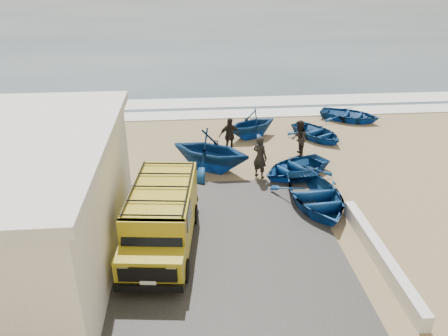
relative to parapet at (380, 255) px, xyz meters
name	(u,v)px	position (x,y,z in m)	size (l,w,h in m)	color
ground	(219,219)	(-5.00, 3.00, -0.28)	(160.00, 160.00, 0.00)	#947C56
slab	(164,254)	(-7.00, 1.00, -0.25)	(12.00, 10.00, 0.05)	#3C3937
ocean	(191,21)	(-5.00, 59.00, -0.27)	(180.00, 88.00, 0.01)	#385166
surf_line	(204,115)	(-5.00, 15.00, -0.25)	(180.00, 1.60, 0.06)	white
surf_wash	(203,103)	(-5.00, 17.50, -0.26)	(180.00, 2.20, 0.04)	white
parapet	(380,255)	(0.00, 0.00, 0.00)	(0.35, 6.00, 0.55)	silver
van	(162,216)	(-7.02, 1.54, 0.90)	(2.55, 5.31, 2.19)	gold
boat_near_left	(316,196)	(-1.11, 3.70, 0.16)	(2.98, 4.17, 0.86)	navy
boat_near_right	(295,168)	(-1.27, 6.44, 0.08)	(2.46, 3.44, 0.71)	navy
boat_mid_left	(210,150)	(-5.06, 7.30, 0.72)	(3.25, 3.77, 1.99)	navy
boat_mid_right	(317,133)	(0.91, 10.62, 0.06)	(2.32, 3.25, 0.67)	navy
boat_far_left	(251,124)	(-2.61, 11.10, 0.52)	(2.62, 3.03, 1.60)	navy
boat_far_right	(350,115)	(3.68, 13.28, 0.08)	(2.48, 3.47, 0.72)	navy
fisherman_front	(260,157)	(-2.92, 6.38, 0.70)	(0.71, 0.47, 1.95)	black
fisherman_middle	(299,139)	(-0.65, 8.51, 0.64)	(0.89, 0.69, 1.82)	black
fisherman_back	(229,136)	(-4.01, 9.11, 0.66)	(1.09, 0.46, 1.87)	black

